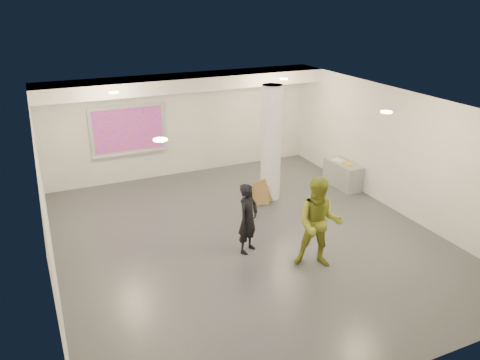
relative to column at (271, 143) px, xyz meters
name	(u,v)px	position (x,y,z in m)	size (l,w,h in m)	color
floor	(247,238)	(-1.50, -1.80, -1.50)	(8.00, 9.00, 0.01)	#3A3C42
ceiling	(248,105)	(-1.50, -1.80, 1.50)	(8.00, 9.00, 0.01)	silver
wall_back	(183,124)	(-1.50, 2.70, 0.00)	(8.00, 0.01, 3.00)	silver
wall_front	(394,291)	(-1.50, -6.30, 0.00)	(8.00, 0.01, 3.00)	silver
wall_left	(45,209)	(-5.50, -1.80, 0.00)	(0.01, 9.00, 3.00)	silver
wall_right	(396,151)	(2.50, -1.80, 0.00)	(0.01, 9.00, 3.00)	silver
soffit_band	(187,82)	(-1.50, 2.15, 1.32)	(8.00, 1.10, 0.36)	white
downlight_nw	(114,93)	(-3.70, 0.70, 1.48)	(0.22, 0.22, 0.02)	#FAE28A
downlight_ne	(284,79)	(0.70, 0.70, 1.48)	(0.22, 0.22, 0.02)	#FAE28A
downlight_sw	(160,140)	(-3.70, -3.30, 1.48)	(0.22, 0.22, 0.02)	#FAE28A
downlight_se	(386,112)	(0.70, -3.30, 1.48)	(0.22, 0.22, 0.02)	#FAE28A
column	(271,143)	(0.00, 0.00, 0.00)	(0.52, 0.52, 3.00)	white
projection_screen	(128,130)	(-3.10, 2.65, 0.03)	(2.10, 0.13, 1.42)	silver
credenza	(343,174)	(2.22, -0.15, -1.15)	(0.50, 1.20, 0.70)	gray
papers_stack	(339,160)	(2.19, 0.05, -0.79)	(0.27, 0.34, 0.02)	silver
postit_pad	(348,164)	(2.24, -0.33, -0.78)	(0.22, 0.31, 0.03)	gold
cardboard_back	(263,192)	(-0.33, -0.24, -1.20)	(0.56, 0.05, 0.61)	olive
cardboard_front	(260,196)	(-0.44, -0.30, -1.26)	(0.45, 0.04, 0.49)	olive
woman	(248,219)	(-1.72, -2.30, -0.74)	(0.55, 0.36, 1.52)	black
man	(319,223)	(-0.70, -3.36, -0.57)	(0.91, 0.71, 1.87)	olive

